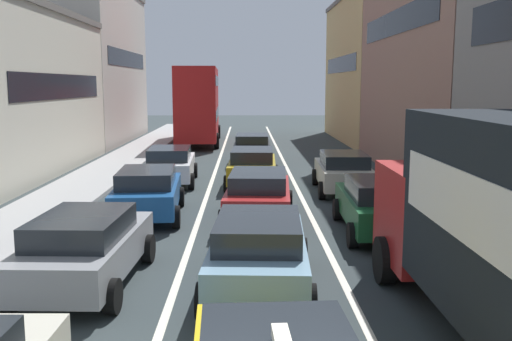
{
  "coord_description": "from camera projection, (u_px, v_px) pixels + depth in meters",
  "views": [
    {
      "loc": [
        -0.29,
        -3.78,
        4.01
      ],
      "look_at": [
        0.0,
        12.0,
        1.6
      ],
      "focal_mm": 39.8,
      "sensor_mm": 36.0,
      "label": 1
    }
  ],
  "objects": [
    {
      "name": "coupe_centre_lane_fourth",
      "position": [
        252.0,
        166.0,
        22.46
      ],
      "size": [
        2.19,
        4.36,
        1.49
      ],
      "rotation": [
        0.0,
        0.0,
        1.53
      ],
      "color": "#B29319",
      "rests_on": "ground"
    },
    {
      "name": "lane_stripe_right",
      "position": [
        292.0,
        179.0,
        24.14
      ],
      "size": [
        0.16,
        60.0,
        0.01
      ],
      "primitive_type": "cube",
      "color": "silver",
      "rests_on": "ground"
    },
    {
      "name": "wagon_right_lane_far",
      "position": [
        343.0,
        171.0,
        21.15
      ],
      "size": [
        2.2,
        4.37,
        1.49
      ],
      "rotation": [
        0.0,
        0.0,
        1.53
      ],
      "color": "beige",
      "rests_on": "ground"
    },
    {
      "name": "hatchback_centre_lane_third",
      "position": [
        258.0,
        194.0,
        16.68
      ],
      "size": [
        2.27,
        4.4,
        1.49
      ],
      "rotation": [
        0.0,
        0.0,
        1.51
      ],
      "color": "#A51E1E",
      "rests_on": "ground"
    },
    {
      "name": "bus_mid_queue_primary",
      "position": [
        199.0,
        102.0,
        38.19
      ],
      "size": [
        3.05,
        10.57,
        5.06
      ],
      "rotation": [
        0.0,
        0.0,
        1.6
      ],
      "color": "#B21919",
      "rests_on": "ground"
    },
    {
      "name": "sedan_centre_lane_fifth",
      "position": [
        252.0,
        148.0,
        28.88
      ],
      "size": [
        2.14,
        4.34,
        1.49
      ],
      "rotation": [
        0.0,
        0.0,
        1.55
      ],
      "color": "black",
      "rests_on": "ground"
    },
    {
      "name": "lane_stripe_left",
      "position": [
        213.0,
        179.0,
        24.08
      ],
      "size": [
        0.16,
        60.0,
        0.01
      ],
      "primitive_type": "cube",
      "color": "silver",
      "rests_on": "ground"
    },
    {
      "name": "sidewalk_left",
      "position": [
        94.0,
        178.0,
        23.98
      ],
      "size": [
        2.6,
        64.0,
        0.14
      ],
      "primitive_type": "cube",
      "color": "#9C9C9C",
      "rests_on": "ground"
    },
    {
      "name": "wagon_left_lane_second",
      "position": [
        85.0,
        247.0,
        11.3
      ],
      "size": [
        2.22,
        4.38,
        1.49
      ],
      "rotation": [
        0.0,
        0.0,
        1.53
      ],
      "color": "gray",
      "rests_on": "ground"
    },
    {
      "name": "sedan_left_lane_fourth",
      "position": [
        170.0,
        164.0,
        22.95
      ],
      "size": [
        2.21,
        4.37,
        1.49
      ],
      "rotation": [
        0.0,
        0.0,
        1.61
      ],
      "color": "silver",
      "rests_on": "ground"
    },
    {
      "name": "sedan_centre_lane_second",
      "position": [
        259.0,
        251.0,
        11.05
      ],
      "size": [
        2.24,
        4.39,
        1.49
      ],
      "rotation": [
        0.0,
        0.0,
        1.52
      ],
      "color": "#759EB7",
      "rests_on": "ground"
    },
    {
      "name": "sedan_right_lane_behind_truck",
      "position": [
        379.0,
        204.0,
        15.28
      ],
      "size": [
        2.17,
        4.36,
        1.49
      ],
      "rotation": [
        0.0,
        0.0,
        1.54
      ],
      "color": "#19592D",
      "rests_on": "ground"
    },
    {
      "name": "building_row_right",
      "position": [
        474.0,
        48.0,
        25.19
      ],
      "size": [
        7.2,
        43.9,
        12.53
      ],
      "rotation": [
        0.0,
        0.0,
        -1.57
      ],
      "color": "tan",
      "rests_on": "ground"
    },
    {
      "name": "sedan_left_lane_third",
      "position": [
        148.0,
        191.0,
        17.15
      ],
      "size": [
        2.3,
        4.41,
        1.49
      ],
      "rotation": [
        0.0,
        0.0,
        1.64
      ],
      "color": "#194C8C",
      "rests_on": "ground"
    }
  ]
}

